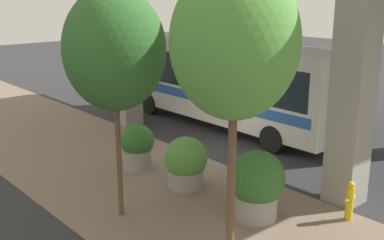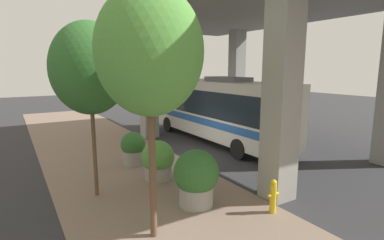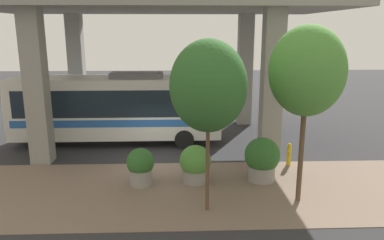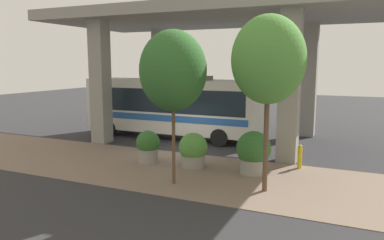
# 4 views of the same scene
# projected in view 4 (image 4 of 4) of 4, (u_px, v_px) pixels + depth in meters

# --- Properties ---
(ground_plane) EXTENTS (80.00, 80.00, 0.00)m
(ground_plane) POSITION_uv_depth(u_px,v_px,m) (180.00, 153.00, 19.27)
(ground_plane) COLOR #2D2D30
(ground_plane) RESTS_ON ground
(sidewalk_strip) EXTENTS (6.00, 40.00, 0.02)m
(sidewalk_strip) POSITION_uv_depth(u_px,v_px,m) (151.00, 167.00, 16.56)
(sidewalk_strip) COLOR #7A6656
(sidewalk_strip) RESTS_ON ground
(overpass) EXTENTS (9.40, 18.62, 7.58)m
(overpass) POSITION_uv_depth(u_px,v_px,m) (210.00, 28.00, 21.88)
(overpass) COLOR gray
(overpass) RESTS_ON ground
(bus) EXTENTS (2.64, 10.95, 3.83)m
(bus) POSITION_uv_depth(u_px,v_px,m) (172.00, 104.00, 22.93)
(bus) COLOR silver
(bus) RESTS_ON ground
(fire_hydrant) EXTENTS (0.41, 0.20, 1.06)m
(fire_hydrant) POSITION_uv_depth(u_px,v_px,m) (300.00, 156.00, 16.35)
(fire_hydrant) COLOR gold
(fire_hydrant) RESTS_ON ground
(planter_front) EXTENTS (1.43, 1.43, 1.82)m
(planter_front) POSITION_uv_depth(u_px,v_px,m) (254.00, 152.00, 15.42)
(planter_front) COLOR gray
(planter_front) RESTS_ON ground
(planter_middle) EXTENTS (1.10, 1.10, 1.52)m
(planter_middle) POSITION_uv_depth(u_px,v_px,m) (148.00, 146.00, 17.20)
(planter_middle) COLOR gray
(planter_middle) RESTS_ON ground
(planter_back) EXTENTS (1.28, 1.28, 1.55)m
(planter_back) POSITION_uv_depth(u_px,v_px,m) (193.00, 150.00, 16.50)
(planter_back) COLOR gray
(planter_back) RESTS_ON ground
(street_tree_near) EXTENTS (2.55, 2.55, 6.23)m
(street_tree_near) POSITION_uv_depth(u_px,v_px,m) (268.00, 60.00, 12.78)
(street_tree_near) COLOR brown
(street_tree_near) RESTS_ON ground
(street_tree_far) EXTENTS (2.48, 2.48, 5.79)m
(street_tree_far) POSITION_uv_depth(u_px,v_px,m) (173.00, 71.00, 13.64)
(street_tree_far) COLOR brown
(street_tree_far) RESTS_ON ground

